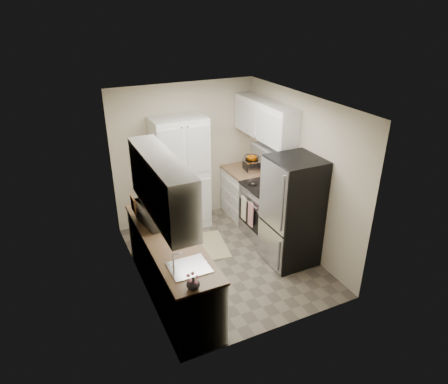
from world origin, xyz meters
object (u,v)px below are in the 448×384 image
Objects in this scene: pantry_cabinet at (181,174)px; refrigerator at (292,212)px; wine_bottle at (143,203)px; microwave at (156,213)px; electric_range at (266,210)px; toaster_oven at (252,165)px.

refrigerator is (1.14, -1.73, -0.15)m from pantry_cabinet.
pantry_cabinet is 5.96× the size of wine_bottle.
wine_bottle reaches higher than microwave.
microwave reaches higher than electric_range.
microwave is at bearing -145.54° from toaster_oven.
pantry_cabinet reaches higher than electric_range.
refrigerator is at bearing -92.48° from electric_range.
microwave is at bearing 167.48° from refrigerator.
electric_range is at bearing 1.12° from wine_bottle.
refrigerator reaches higher than microwave.
electric_range is 0.88m from refrigerator.
microwave is (-1.96, 0.44, 0.22)m from refrigerator.
pantry_cabinet is at bearing 141.78° from electric_range.
pantry_cabinet is at bearing 178.50° from toaster_oven.
refrigerator is at bearing -112.96° from microwave.
wine_bottle is (-2.09, -0.04, 0.61)m from electric_range.
refrigerator reaches higher than toaster_oven.
refrigerator reaches higher than electric_range.
microwave is at bearing -122.45° from pantry_cabinet.
electric_range is at bearing 87.52° from refrigerator.
pantry_cabinet is 1.18× the size of refrigerator.
pantry_cabinet is at bearing 46.49° from wine_bottle.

